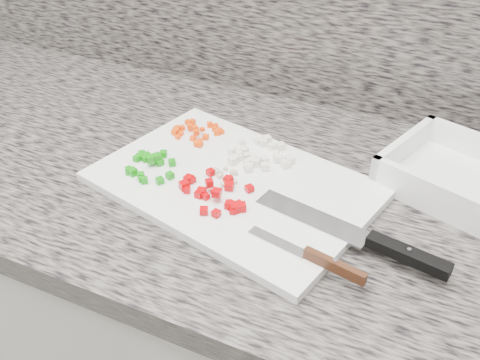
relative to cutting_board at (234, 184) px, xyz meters
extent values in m
cube|color=silver|center=(-0.02, 0.04, -0.48)|extent=(3.92, 0.62, 0.86)
cube|color=#625C56|center=(-0.02, 0.04, -0.03)|extent=(3.96, 0.64, 0.04)
cube|color=white|center=(0.00, 0.00, 0.00)|extent=(0.48, 0.38, 0.01)
cube|color=#FF4505|center=(-0.08, 0.12, 0.01)|extent=(0.01, 0.01, 0.01)
cube|color=#FF4505|center=(-0.09, 0.12, 0.01)|extent=(0.01, 0.01, 0.01)
cube|color=#FF4505|center=(-0.15, 0.09, 0.01)|extent=(0.01, 0.01, 0.01)
cube|color=#FF4505|center=(-0.16, 0.10, 0.01)|extent=(0.01, 0.01, 0.01)
cube|color=#FF4505|center=(-0.12, 0.08, 0.01)|extent=(0.01, 0.01, 0.01)
cube|color=#FF4505|center=(-0.12, 0.10, 0.02)|extent=(0.01, 0.01, 0.01)
cube|color=#FF4505|center=(-0.10, 0.09, 0.01)|extent=(0.01, 0.01, 0.01)
cube|color=#FF4505|center=(-0.11, 0.07, 0.01)|extent=(0.01, 0.01, 0.01)
cube|color=#FF4505|center=(-0.16, 0.09, 0.01)|extent=(0.01, 0.01, 0.01)
cube|color=#FF4505|center=(-0.11, 0.10, 0.02)|extent=(0.01, 0.01, 0.01)
cube|color=#FF4505|center=(-0.12, 0.09, 0.02)|extent=(0.01, 0.01, 0.01)
cube|color=#FF4505|center=(-0.10, 0.13, 0.01)|extent=(0.01, 0.01, 0.01)
cube|color=#FF4505|center=(-0.15, 0.13, 0.01)|extent=(0.01, 0.01, 0.01)
cube|color=#FF4505|center=(-0.16, 0.08, 0.01)|extent=(0.01, 0.01, 0.01)
cube|color=#FF4505|center=(-0.15, 0.07, 0.01)|extent=(0.01, 0.01, 0.01)
cube|color=#FF4505|center=(-0.15, 0.13, 0.01)|extent=(0.01, 0.01, 0.01)
cube|color=#FF4505|center=(-0.09, 0.12, 0.01)|extent=(0.01, 0.01, 0.01)
cube|color=#FF4505|center=(-0.11, 0.14, 0.01)|extent=(0.01, 0.01, 0.01)
cube|color=#FF4505|center=(-0.16, 0.10, 0.01)|extent=(0.01, 0.01, 0.01)
cube|color=#FF4505|center=(-0.10, 0.07, 0.01)|extent=(0.01, 0.01, 0.01)
cube|color=#FF4505|center=(-0.10, 0.14, 0.01)|extent=(0.01, 0.01, 0.01)
cube|color=#FF4505|center=(-0.14, 0.11, 0.02)|extent=(0.01, 0.01, 0.01)
cube|color=#FF4505|center=(-0.14, 0.11, 0.01)|extent=(0.01, 0.01, 0.01)
cube|color=#FF4505|center=(-0.10, 0.08, 0.01)|extent=(0.01, 0.01, 0.01)
cube|color=white|center=(0.00, 0.05, 0.01)|extent=(0.01, 0.01, 0.01)
cube|color=white|center=(-0.01, 0.12, 0.01)|extent=(0.01, 0.01, 0.01)
cube|color=white|center=(0.04, 0.08, 0.01)|extent=(0.01, 0.01, 0.01)
cube|color=white|center=(-0.02, 0.08, 0.01)|extent=(0.01, 0.01, 0.01)
cube|color=white|center=(0.02, 0.11, 0.01)|extent=(0.01, 0.01, 0.01)
cube|color=white|center=(-0.04, 0.07, 0.01)|extent=(0.01, 0.01, 0.01)
cube|color=white|center=(-0.03, 0.10, 0.01)|extent=(0.01, 0.01, 0.01)
cube|color=white|center=(0.01, 0.03, 0.01)|extent=(0.02, 0.02, 0.01)
cube|color=white|center=(0.06, 0.07, 0.01)|extent=(0.01, 0.01, 0.01)
cube|color=white|center=(0.04, 0.09, 0.01)|extent=(0.01, 0.01, 0.01)
cube|color=white|center=(-0.02, 0.04, 0.01)|extent=(0.02, 0.02, 0.01)
cube|color=white|center=(-0.02, 0.07, 0.01)|extent=(0.02, 0.02, 0.01)
cube|color=white|center=(0.01, 0.04, 0.01)|extent=(0.02, 0.02, 0.01)
cube|color=white|center=(0.06, 0.07, 0.01)|extent=(0.02, 0.02, 0.01)
cube|color=white|center=(0.00, 0.13, 0.01)|extent=(0.02, 0.02, 0.01)
cube|color=white|center=(0.01, 0.07, 0.01)|extent=(0.01, 0.01, 0.01)
cube|color=white|center=(0.03, 0.05, 0.01)|extent=(0.02, 0.02, 0.01)
cube|color=white|center=(-0.02, 0.05, 0.01)|extent=(0.01, 0.01, 0.01)
cube|color=white|center=(-0.02, 0.06, 0.01)|extent=(0.01, 0.01, 0.01)
cube|color=white|center=(0.01, 0.05, 0.01)|extent=(0.02, 0.02, 0.01)
cube|color=white|center=(0.02, 0.07, 0.01)|extent=(0.02, 0.02, 0.01)
cube|color=white|center=(0.00, 0.06, 0.01)|extent=(0.01, 0.01, 0.01)
cube|color=white|center=(0.03, 0.12, 0.01)|extent=(0.02, 0.02, 0.01)
cube|color=white|center=(0.00, 0.12, 0.01)|extent=(0.02, 0.02, 0.01)
cube|color=white|center=(0.06, 0.08, 0.01)|extent=(0.02, 0.02, 0.01)
cube|color=white|center=(-0.03, 0.08, 0.01)|extent=(0.01, 0.01, 0.01)
cube|color=white|center=(-0.01, 0.07, 0.01)|extent=(0.01, 0.01, 0.01)
cube|color=#118A0C|center=(-0.16, -0.05, 0.01)|extent=(0.02, 0.02, 0.01)
cube|color=#118A0C|center=(-0.14, 0.01, 0.01)|extent=(0.02, 0.02, 0.01)
cube|color=#118A0C|center=(-0.15, -0.05, 0.01)|extent=(0.02, 0.02, 0.01)
cube|color=#118A0C|center=(-0.13, -0.01, 0.01)|extent=(0.02, 0.02, 0.01)
cube|color=#118A0C|center=(-0.17, -0.02, 0.01)|extent=(0.01, 0.01, 0.01)
cube|color=#118A0C|center=(-0.14, -0.06, 0.01)|extent=(0.01, 0.01, 0.01)
cube|color=#118A0C|center=(-0.10, -0.06, 0.01)|extent=(0.02, 0.02, 0.01)
cube|color=#118A0C|center=(-0.17, 0.00, 0.01)|extent=(0.01, 0.01, 0.01)
cube|color=#118A0C|center=(-0.16, 0.00, 0.01)|extent=(0.02, 0.02, 0.01)
cube|color=#118A0C|center=(-0.14, -0.02, 0.02)|extent=(0.02, 0.02, 0.01)
cube|color=#118A0C|center=(-0.17, -0.01, 0.01)|extent=(0.02, 0.02, 0.01)
cube|color=#118A0C|center=(-0.16, -0.01, 0.01)|extent=(0.01, 0.01, 0.01)
cube|color=#118A0C|center=(-0.17, 0.00, 0.01)|extent=(0.01, 0.01, 0.01)
cube|color=#118A0C|center=(-0.14, -0.01, 0.02)|extent=(0.02, 0.02, 0.01)
cube|color=#118A0C|center=(-0.13, -0.06, 0.01)|extent=(0.01, 0.01, 0.01)
cube|color=#118A0C|center=(-0.15, -0.01, 0.01)|extent=(0.01, 0.01, 0.01)
cube|color=#118A0C|center=(-0.14, -0.06, 0.01)|extent=(0.01, 0.01, 0.01)
cube|color=#118A0C|center=(-0.11, 0.00, 0.01)|extent=(0.02, 0.02, 0.01)
cube|color=#118A0C|center=(-0.10, -0.04, 0.01)|extent=(0.01, 0.01, 0.01)
cube|color=#118A0C|center=(-0.13, -0.07, 0.01)|extent=(0.01, 0.01, 0.01)
cube|color=#118A0C|center=(-0.17, -0.05, 0.01)|extent=(0.01, 0.01, 0.01)
cube|color=#118A0C|center=(-0.13, 0.00, 0.01)|extent=(0.01, 0.01, 0.01)
cube|color=#C30207|center=(0.03, -0.07, 0.01)|extent=(0.01, 0.01, 0.01)
cube|color=#C30207|center=(0.04, -0.06, 0.01)|extent=(0.02, 0.02, 0.01)
cube|color=#C30207|center=(0.00, -0.06, 0.02)|extent=(0.02, 0.02, 0.01)
cube|color=#C30207|center=(0.00, -0.02, 0.01)|extent=(0.02, 0.02, 0.01)
cube|color=#C30207|center=(0.04, -0.07, 0.01)|extent=(0.02, 0.02, 0.01)
cube|color=#C30207|center=(-0.05, -0.06, 0.01)|extent=(0.01, 0.01, 0.01)
cube|color=#C30207|center=(-0.03, -0.06, 0.01)|extent=(0.02, 0.02, 0.01)
cube|color=#C30207|center=(0.03, -0.08, 0.01)|extent=(0.01, 0.01, 0.01)
cube|color=#C30207|center=(0.02, -0.07, 0.01)|extent=(0.01, 0.01, 0.01)
cube|color=#C30207|center=(0.00, -0.09, 0.01)|extent=(0.02, 0.02, 0.01)
cube|color=#C30207|center=(-0.04, 0.00, 0.01)|extent=(0.02, 0.02, 0.01)
cube|color=#C30207|center=(-0.01, -0.01, 0.01)|extent=(0.01, 0.01, 0.01)
cube|color=#C30207|center=(0.00, -0.06, 0.02)|extent=(0.01, 0.01, 0.01)
cube|color=#C30207|center=(0.00, -0.01, 0.01)|extent=(0.02, 0.02, 0.01)
cube|color=#C30207|center=(0.00, -0.02, 0.01)|extent=(0.02, 0.02, 0.01)
cube|color=#C30207|center=(-0.03, -0.06, 0.01)|extent=(0.01, 0.01, 0.01)
cube|color=#C30207|center=(0.03, -0.02, 0.01)|extent=(0.02, 0.02, 0.01)
cube|color=#C30207|center=(0.04, -0.06, 0.01)|extent=(0.02, 0.02, 0.01)
cube|color=#C30207|center=(-0.06, -0.03, 0.01)|extent=(0.02, 0.02, 0.01)
cube|color=#C30207|center=(-0.06, -0.05, 0.01)|extent=(0.02, 0.02, 0.01)
cube|color=#C30207|center=(-0.02, -0.04, 0.02)|extent=(0.02, 0.02, 0.01)
cube|color=#C30207|center=(-0.06, -0.03, 0.01)|extent=(0.01, 0.01, 0.01)
cube|color=#C30207|center=(-0.02, -0.06, 0.01)|extent=(0.01, 0.01, 0.01)
cube|color=#C30207|center=(0.02, -0.06, 0.01)|extent=(0.01, 0.01, 0.01)
cube|color=#C30207|center=(0.02, -0.09, 0.01)|extent=(0.01, 0.01, 0.01)
cube|color=beige|center=(-0.02, 0.00, 0.01)|extent=(0.01, 0.01, 0.01)
cube|color=beige|center=(-0.03, 0.01, 0.01)|extent=(0.01, 0.01, 0.01)
cube|color=beige|center=(-0.01, -0.02, 0.01)|extent=(0.01, 0.01, 0.01)
cube|color=beige|center=(-0.04, 0.00, 0.01)|extent=(0.01, 0.01, 0.01)
cube|color=beige|center=(-0.02, 0.02, 0.01)|extent=(0.01, 0.01, 0.01)
cube|color=beige|center=(-0.03, 0.00, 0.01)|extent=(0.01, 0.01, 0.01)
cube|color=beige|center=(-0.04, 0.01, 0.01)|extent=(0.01, 0.01, 0.01)
cube|color=beige|center=(-0.01, -0.02, 0.01)|extent=(0.01, 0.01, 0.01)
cube|color=beige|center=(-0.04, 0.00, 0.01)|extent=(0.01, 0.01, 0.00)
cube|color=beige|center=(0.00, 0.02, 0.01)|extent=(0.01, 0.01, 0.01)
cube|color=beige|center=(-0.01, 0.02, 0.01)|extent=(0.01, 0.01, 0.01)
cube|color=beige|center=(-0.03, 0.01, 0.01)|extent=(0.01, 0.01, 0.01)
cube|color=beige|center=(0.01, -0.01, 0.01)|extent=(0.01, 0.01, 0.01)
cube|color=silver|center=(0.14, -0.04, 0.01)|extent=(0.18, 0.07, 0.00)
cube|color=black|center=(0.28, -0.07, 0.02)|extent=(0.12, 0.04, 0.02)
cylinder|color=silver|center=(0.28, -0.07, 0.02)|extent=(0.01, 0.01, 0.00)
cube|color=silver|center=(0.12, -0.11, 0.01)|extent=(0.09, 0.03, 0.00)
cube|color=#4B2412|center=(0.20, -0.13, 0.02)|extent=(0.09, 0.03, 0.02)
cylinder|color=silver|center=(0.20, -0.13, 0.02)|extent=(0.01, 0.01, 0.00)
cube|color=white|center=(0.35, 0.14, 0.00)|extent=(0.31, 0.27, 0.01)
cube|color=white|center=(0.32, 0.06, 0.03)|extent=(0.26, 0.10, 0.04)
cube|color=white|center=(0.23, 0.18, 0.03)|extent=(0.07, 0.19, 0.04)
camera|label=1|loc=(0.30, -0.62, 0.50)|focal=40.00mm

